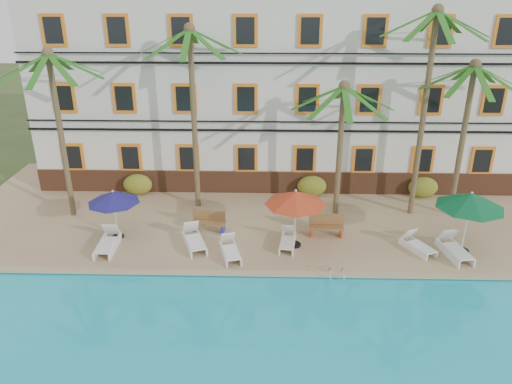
{
  "coord_description": "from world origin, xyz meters",
  "views": [
    {
      "loc": [
        -0.38,
        -17.22,
        10.81
      ],
      "look_at": [
        -0.9,
        3.0,
        2.0
      ],
      "focal_mm": 35.0,
      "sensor_mm": 36.0,
      "label": 1
    }
  ],
  "objects_px": {
    "palm_e": "(466,117)",
    "lounger_e": "(417,245)",
    "umbrella_blue": "(113,197)",
    "lounger_f": "(454,248)",
    "lounger_c": "(230,250)",
    "lounger_a": "(108,242)",
    "palm_b": "(193,95)",
    "umbrella_red": "(296,198)",
    "palm_c": "(341,129)",
    "palm_d": "(427,89)",
    "pool_ladder": "(336,277)",
    "palm_a": "(57,112)",
    "lounger_d": "(288,240)",
    "umbrella_green": "(471,201)",
    "bench_left": "(209,221)",
    "lounger_b": "(194,240)",
    "bench_right": "(326,225)"
  },
  "relations": [
    {
      "from": "lounger_f",
      "to": "lounger_d",
      "type": "bearing_deg",
      "value": 175.16
    },
    {
      "from": "umbrella_red",
      "to": "bench_right",
      "type": "relative_size",
      "value": 1.71
    },
    {
      "from": "palm_c",
      "to": "lounger_b",
      "type": "relative_size",
      "value": 3.04
    },
    {
      "from": "palm_a",
      "to": "lounger_d",
      "type": "distance_m",
      "value": 11.58
    },
    {
      "from": "umbrella_red",
      "to": "bench_right",
      "type": "bearing_deg",
      "value": 33.8
    },
    {
      "from": "umbrella_red",
      "to": "bench_right",
      "type": "distance_m",
      "value": 2.46
    },
    {
      "from": "pool_ladder",
      "to": "umbrella_blue",
      "type": "bearing_deg",
      "value": 162.49
    },
    {
      "from": "palm_b",
      "to": "lounger_f",
      "type": "xyz_separation_m",
      "value": [
        11.13,
        -4.5,
        -5.25
      ]
    },
    {
      "from": "bench_left",
      "to": "lounger_a",
      "type": "bearing_deg",
      "value": -156.83
    },
    {
      "from": "lounger_b",
      "to": "umbrella_blue",
      "type": "bearing_deg",
      "value": 168.81
    },
    {
      "from": "umbrella_green",
      "to": "bench_left",
      "type": "distance_m",
      "value": 10.96
    },
    {
      "from": "umbrella_blue",
      "to": "palm_d",
      "type": "bearing_deg",
      "value": 11.75
    },
    {
      "from": "palm_e",
      "to": "lounger_e",
      "type": "relative_size",
      "value": 4.19
    },
    {
      "from": "lounger_b",
      "to": "lounger_f",
      "type": "distance_m",
      "value": 10.77
    },
    {
      "from": "palm_d",
      "to": "pool_ladder",
      "type": "relative_size",
      "value": 12.78
    },
    {
      "from": "lounger_a",
      "to": "bench_left",
      "type": "bearing_deg",
      "value": 23.17
    },
    {
      "from": "umbrella_green",
      "to": "lounger_f",
      "type": "xyz_separation_m",
      "value": [
        -0.41,
        -0.26,
        -2.03
      ]
    },
    {
      "from": "umbrella_green",
      "to": "lounger_c",
      "type": "height_order",
      "value": "umbrella_green"
    },
    {
      "from": "palm_a",
      "to": "umbrella_green",
      "type": "height_order",
      "value": "palm_a"
    },
    {
      "from": "umbrella_blue",
      "to": "umbrella_green",
      "type": "xyz_separation_m",
      "value": [
        14.62,
        -0.88,
        0.42
      ]
    },
    {
      "from": "palm_b",
      "to": "palm_e",
      "type": "distance_m",
      "value": 12.3
    },
    {
      "from": "lounger_c",
      "to": "lounger_f",
      "type": "relative_size",
      "value": 0.9
    },
    {
      "from": "lounger_d",
      "to": "lounger_f",
      "type": "distance_m",
      "value": 6.82
    },
    {
      "from": "bench_right",
      "to": "pool_ladder",
      "type": "xyz_separation_m",
      "value": [
        0.06,
        -3.34,
        -0.47
      ]
    },
    {
      "from": "palm_b",
      "to": "umbrella_red",
      "type": "relative_size",
      "value": 3.36
    },
    {
      "from": "lounger_d",
      "to": "umbrella_green",
      "type": "bearing_deg",
      "value": -2.51
    },
    {
      "from": "umbrella_blue",
      "to": "lounger_d",
      "type": "distance_m",
      "value": 7.62
    },
    {
      "from": "umbrella_blue",
      "to": "lounger_a",
      "type": "relative_size",
      "value": 1.14
    },
    {
      "from": "palm_c",
      "to": "palm_d",
      "type": "bearing_deg",
      "value": 1.26
    },
    {
      "from": "lounger_a",
      "to": "lounger_c",
      "type": "height_order",
      "value": "lounger_a"
    },
    {
      "from": "palm_e",
      "to": "lounger_a",
      "type": "bearing_deg",
      "value": -166.32
    },
    {
      "from": "lounger_d",
      "to": "palm_a",
      "type": "bearing_deg",
      "value": 164.94
    },
    {
      "from": "umbrella_blue",
      "to": "bench_left",
      "type": "bearing_deg",
      "value": 10.48
    },
    {
      "from": "palm_b",
      "to": "lounger_a",
      "type": "xyz_separation_m",
      "value": [
        -3.22,
        -4.38,
        -5.25
      ]
    },
    {
      "from": "pool_ladder",
      "to": "lounger_b",
      "type": "bearing_deg",
      "value": 158.88
    },
    {
      "from": "umbrella_blue",
      "to": "lounger_e",
      "type": "relative_size",
      "value": 1.28
    },
    {
      "from": "umbrella_green",
      "to": "bench_right",
      "type": "relative_size",
      "value": 1.8
    },
    {
      "from": "palm_e",
      "to": "lounger_f",
      "type": "bearing_deg",
      "value": -106.25
    },
    {
      "from": "palm_b",
      "to": "lounger_e",
      "type": "height_order",
      "value": "palm_b"
    },
    {
      "from": "palm_b",
      "to": "lounger_c",
      "type": "bearing_deg",
      "value": -67.9
    },
    {
      "from": "palm_a",
      "to": "lounger_c",
      "type": "bearing_deg",
      "value": -24.87
    },
    {
      "from": "palm_a",
      "to": "bench_left",
      "type": "bearing_deg",
      "value": -12.13
    },
    {
      "from": "palm_c",
      "to": "umbrella_green",
      "type": "bearing_deg",
      "value": -36.95
    },
    {
      "from": "palm_b",
      "to": "lounger_d",
      "type": "height_order",
      "value": "palm_b"
    },
    {
      "from": "palm_b",
      "to": "palm_d",
      "type": "distance_m",
      "value": 10.4
    },
    {
      "from": "palm_b",
      "to": "umbrella_green",
      "type": "distance_m",
      "value": 12.71
    },
    {
      "from": "umbrella_blue",
      "to": "lounger_f",
      "type": "distance_m",
      "value": 14.35
    },
    {
      "from": "lounger_c",
      "to": "lounger_f",
      "type": "distance_m",
      "value": 9.18
    },
    {
      "from": "palm_b",
      "to": "umbrella_green",
      "type": "bearing_deg",
      "value": -20.2
    },
    {
      "from": "palm_a",
      "to": "lounger_a",
      "type": "relative_size",
      "value": 3.96
    }
  ]
}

